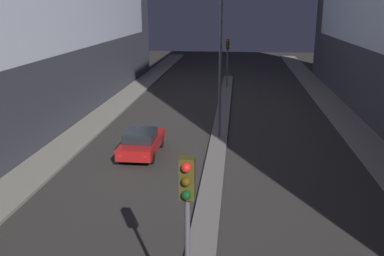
# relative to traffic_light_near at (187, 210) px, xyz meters

# --- Properties ---
(median_strip) EXTENTS (0.95, 39.71, 0.12)m
(median_strip) POSITION_rel_traffic_light_near_xyz_m (0.00, 17.38, -3.26)
(median_strip) COLOR #66605B
(median_strip) RESTS_ON ground
(traffic_light_near) EXTENTS (0.32, 0.42, 4.35)m
(traffic_light_near) POSITION_rel_traffic_light_near_xyz_m (0.00, 0.00, 0.00)
(traffic_light_near) COLOR #4C4C51
(traffic_light_near) RESTS_ON median_strip
(traffic_light_mid) EXTENTS (0.32, 0.42, 4.35)m
(traffic_light_mid) POSITION_rel_traffic_light_near_xyz_m (0.00, 30.75, 0.00)
(traffic_light_mid) COLOR #4C4C51
(traffic_light_mid) RESTS_ON median_strip
(street_lamp) EXTENTS (0.62, 0.62, 9.92)m
(street_lamp) POSITION_rel_traffic_light_near_xyz_m (0.00, 15.47, 3.95)
(street_lamp) COLOR #4C4C51
(street_lamp) RESTS_ON median_strip
(car_left_lane) EXTENTS (1.71, 4.07, 1.35)m
(car_left_lane) POSITION_rel_traffic_light_near_xyz_m (-3.81, 12.27, -2.62)
(car_left_lane) COLOR maroon
(car_left_lane) RESTS_ON ground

